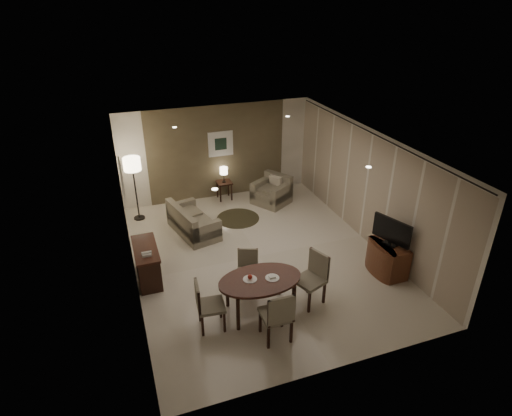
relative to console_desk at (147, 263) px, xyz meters
name	(u,v)px	position (x,y,z in m)	size (l,w,h in m)	color
room_shell	(253,196)	(2.49, 0.40, 0.98)	(5.50, 7.00, 2.70)	beige
taupe_accent	(217,152)	(2.49, 3.48, 0.98)	(3.96, 0.03, 2.70)	brown
curtain_wall	(366,188)	(5.17, 0.00, 0.95)	(0.08, 6.70, 2.58)	#BAAA91
curtain_rod	(373,134)	(5.17, 0.00, 2.27)	(0.03, 0.03, 6.80)	black
art_back_frame	(221,144)	(2.59, 3.46, 1.23)	(0.72, 0.03, 0.72)	silver
art_back_canvas	(221,144)	(2.59, 3.44, 1.23)	(0.34, 0.01, 0.34)	black
art_left_frame	(122,178)	(-0.23, 1.20, 1.48)	(0.03, 0.60, 0.80)	silver
art_left_canvas	(122,178)	(-0.21, 1.20, 1.48)	(0.01, 0.46, 0.64)	gray
downlight_nl	(215,189)	(1.09, -1.80, 2.31)	(0.10, 0.10, 0.01)	white
downlight_nr	(369,167)	(3.89, -1.80, 2.31)	(0.10, 0.10, 0.01)	white
downlight_fl	(175,127)	(1.09, 1.80, 2.31)	(0.10, 0.10, 0.01)	white
downlight_fr	(288,116)	(3.89, 1.80, 2.31)	(0.10, 0.10, 0.01)	white
console_desk	(147,263)	(0.00, 0.00, 0.00)	(0.48, 1.20, 0.75)	#402014
telephone	(147,254)	(0.00, -0.30, 0.43)	(0.20, 0.14, 0.09)	white
tv_cabinet	(388,258)	(4.89, -1.50, -0.03)	(0.48, 0.90, 0.70)	brown
flat_tv	(392,231)	(4.87, -1.50, 0.65)	(0.06, 0.88, 0.60)	black
dining_table	(260,295)	(1.87, -1.77, -0.01)	(1.57, 0.98, 0.74)	#402014
chair_near	(276,314)	(1.88, -2.51, 0.15)	(0.51, 0.51, 1.04)	gray
chair_far	(248,273)	(1.84, -1.12, 0.07)	(0.43, 0.43, 0.88)	gray
chair_left	(211,305)	(0.90, -1.88, 0.11)	(0.47, 0.47, 0.97)	gray
chair_right	(309,280)	(2.85, -1.85, 0.15)	(0.51, 0.51, 1.05)	gray
plate_a	(250,279)	(1.69, -1.72, 0.37)	(0.26, 0.26, 0.02)	white
plate_b	(272,278)	(2.09, -1.82, 0.37)	(0.26, 0.26, 0.02)	white
fruit_apple	(250,277)	(1.69, -1.72, 0.42)	(0.09, 0.09, 0.09)	red
napkin	(272,277)	(2.09, -1.82, 0.39)	(0.12, 0.08, 0.03)	white
round_rug	(238,218)	(2.58, 1.91, -0.37)	(1.14, 1.14, 0.01)	#3E3A23
sofa	(193,219)	(1.32, 1.58, -0.01)	(0.78, 1.56, 0.73)	gray
armchair	(271,190)	(3.77, 2.48, 0.03)	(0.90, 0.85, 0.80)	gray
side_table	(224,190)	(2.58, 3.21, -0.11)	(0.42, 0.42, 0.54)	black
table_lamp	(224,174)	(2.58, 3.21, 0.41)	(0.22, 0.22, 0.50)	#FFEAC1
floor_lamp	(135,189)	(0.09, 2.80, 0.49)	(0.44, 0.44, 1.73)	#FFE5B7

